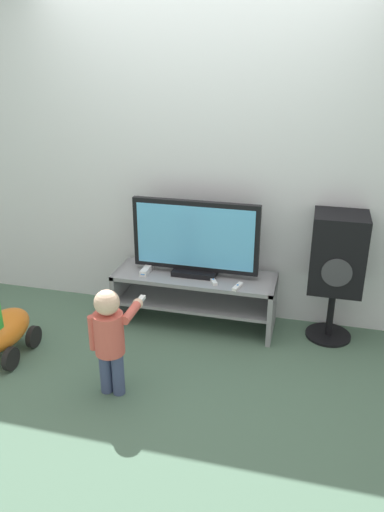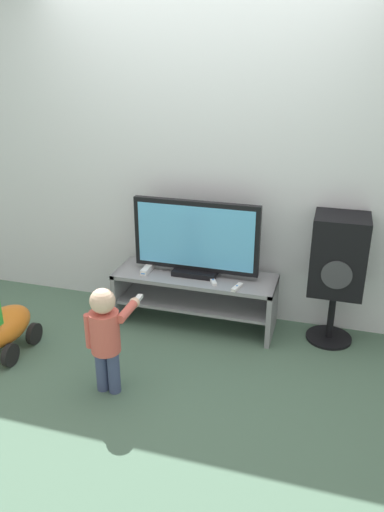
% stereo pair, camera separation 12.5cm
% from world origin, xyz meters
% --- Properties ---
extents(ground_plane, '(16.00, 16.00, 0.00)m').
position_xyz_m(ground_plane, '(0.00, 0.00, 0.00)').
color(ground_plane, '#4C6B56').
extents(wall_back, '(10.00, 0.06, 2.60)m').
position_xyz_m(wall_back, '(0.00, 0.49, 1.30)').
color(wall_back, silver).
rests_on(wall_back, ground_plane).
extents(tv_stand, '(1.25, 0.41, 0.43)m').
position_xyz_m(tv_stand, '(0.00, 0.21, 0.29)').
color(tv_stand, gray).
rests_on(tv_stand, ground_plane).
extents(television, '(0.97, 0.20, 0.58)m').
position_xyz_m(television, '(0.00, 0.23, 0.71)').
color(television, black).
rests_on(television, tv_stand).
extents(game_console, '(0.05, 0.19, 0.04)m').
position_xyz_m(game_console, '(-0.38, 0.16, 0.45)').
color(game_console, white).
rests_on(game_console, tv_stand).
extents(remote_primary, '(0.07, 0.13, 0.03)m').
position_xyz_m(remote_primary, '(0.36, 0.06, 0.44)').
color(remote_primary, white).
rests_on(remote_primary, tv_stand).
extents(remote_secondary, '(0.09, 0.13, 0.03)m').
position_xyz_m(remote_secondary, '(0.17, 0.12, 0.44)').
color(remote_secondary, white).
rests_on(remote_secondary, tv_stand).
extents(child, '(0.28, 0.42, 0.72)m').
position_xyz_m(child, '(-0.29, -0.76, 0.43)').
color(child, '#3F4C72').
rests_on(child, ground_plane).
extents(speaker_tower, '(0.38, 0.35, 0.98)m').
position_xyz_m(speaker_tower, '(1.04, 0.27, 0.67)').
color(speaker_tower, black).
rests_on(speaker_tower, ground_plane).
extents(ride_on_toy, '(0.34, 0.53, 0.52)m').
position_xyz_m(ride_on_toy, '(-1.21, -0.57, 0.20)').
color(ride_on_toy, orange).
rests_on(ride_on_toy, ground_plane).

